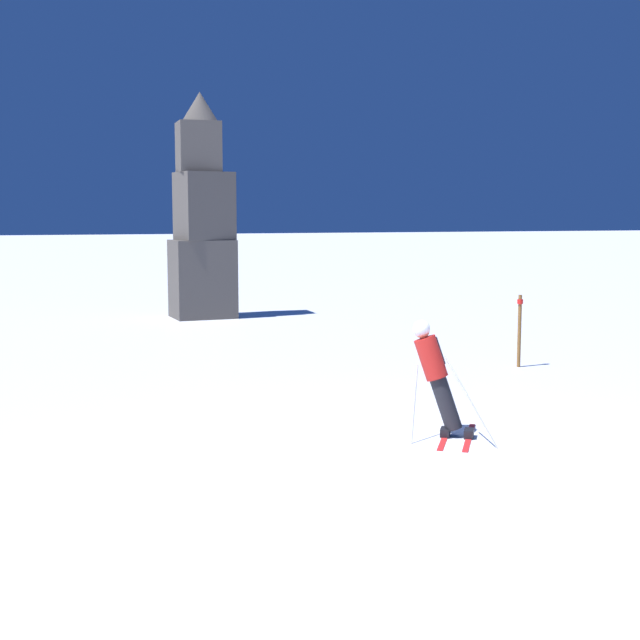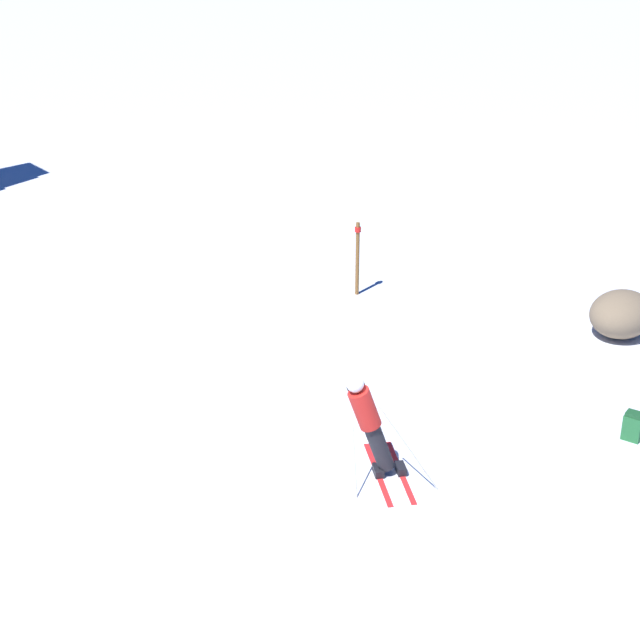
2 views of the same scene
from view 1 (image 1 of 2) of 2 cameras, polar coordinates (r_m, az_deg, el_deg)
ground_plane at (r=13.53m, az=5.94°, el=-7.76°), size 300.00×300.00×0.00m
skier at (r=13.74m, az=7.41°, el=-3.26°), size 1.54×1.70×1.83m
rock_pillar at (r=29.67m, az=-7.55°, el=6.08°), size 1.97×1.74×7.35m
trail_marker at (r=20.32m, az=12.65°, el=-0.44°), size 0.13×0.13×1.62m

